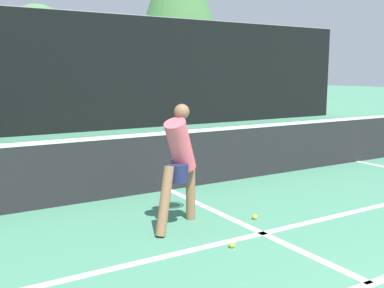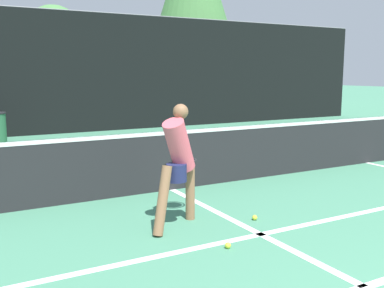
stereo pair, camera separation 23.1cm
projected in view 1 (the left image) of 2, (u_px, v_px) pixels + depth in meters
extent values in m
cube|color=white|center=(371.00, 284.00, 3.97)|extent=(11.00, 0.10, 0.01)
cube|color=white|center=(263.00, 233.00, 5.22)|extent=(8.25, 0.10, 0.01)
cube|color=white|center=(241.00, 223.00, 5.57)|extent=(0.10, 3.78, 0.01)
cube|color=#232326|center=(168.00, 161.00, 7.09)|extent=(11.00, 0.02, 0.95)
cube|color=white|center=(168.00, 133.00, 7.02)|extent=(11.00, 0.03, 0.06)
cube|color=black|center=(46.00, 73.00, 13.38)|extent=(24.00, 0.06, 3.69)
cylinder|color=slate|center=(43.00, 9.00, 13.09)|extent=(24.00, 0.04, 0.04)
cylinder|color=#8C6042|center=(191.00, 192.00, 5.68)|extent=(0.12, 0.12, 0.70)
cylinder|color=#8C6042|center=(165.00, 201.00, 5.14)|extent=(0.34, 0.27, 0.80)
cylinder|color=#1E234C|center=(178.00, 173.00, 5.35)|extent=(0.25, 0.25, 0.21)
cylinder|color=#E55966|center=(180.00, 146.00, 5.36)|extent=(0.50, 0.40, 0.73)
sphere|color=#8C6042|center=(182.00, 112.00, 5.33)|extent=(0.19, 0.19, 0.19)
cylinder|color=#262628|center=(171.00, 164.00, 5.62)|extent=(0.27, 0.18, 0.03)
torus|color=#262628|center=(183.00, 160.00, 5.89)|extent=(0.47, 0.47, 0.02)
cylinder|color=beige|center=(183.00, 160.00, 5.89)|extent=(0.36, 0.36, 0.01)
sphere|color=#D1E033|center=(255.00, 217.00, 5.72)|extent=(0.07, 0.07, 0.07)
sphere|color=#D1E033|center=(232.00, 245.00, 4.79)|extent=(0.07, 0.07, 0.07)
cube|color=navy|center=(132.00, 109.00, 17.79)|extent=(1.84, 4.49, 0.83)
cube|color=#1E2328|center=(134.00, 92.00, 17.50)|extent=(1.54, 2.69, 0.55)
cylinder|color=black|center=(136.00, 109.00, 19.45)|extent=(0.18, 0.60, 0.60)
cylinder|color=black|center=(168.00, 114.00, 17.02)|extent=(0.18, 0.60, 0.60)
cylinder|color=brown|center=(179.00, 68.00, 23.58)|extent=(0.28, 0.28, 4.17)
cylinder|color=brown|center=(41.00, 85.00, 20.96)|extent=(0.28, 0.28, 2.56)
sphere|color=#477F42|center=(38.00, 35.00, 20.60)|extent=(2.82, 2.82, 2.82)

